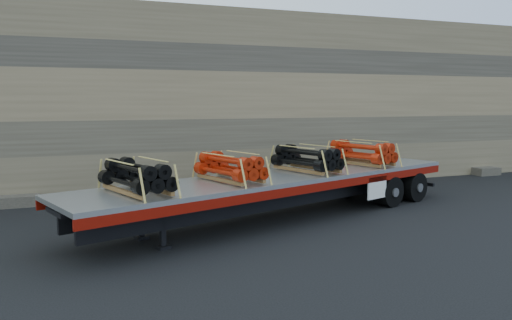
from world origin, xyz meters
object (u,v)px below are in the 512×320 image
Objects in this scene: bundle_midrear at (307,159)px; bundle_rear at (361,153)px; trailer at (280,197)px; bundle_midfront at (230,168)px; bundle_front at (137,177)px.

bundle_rear is at bearing -0.00° from bundle_midrear.
trailer is 6.11× the size of bundle_midrear.
trailer is 2.09m from bundle_midfront.
trailer is at bearing -0.00° from bundle_front.
bundle_rear reaches higher than bundle_midfront.
bundle_front is (-4.34, -1.47, 1.03)m from trailer.
bundle_front is 0.99× the size of bundle_midrear.
trailer is at bearing 180.00° from bundle_midrear.
bundle_front is at bearing 180.00° from bundle_midrear.
bundle_midrear is (2.78, 0.94, 0.02)m from bundle_midfront.
bundle_midfront is at bearing -180.00° from trailer.
bundle_midfront is at bearing 180.00° from bundle_rear.
bundle_rear is (2.51, 0.85, 0.01)m from bundle_midrear.
bundle_midrear is at bearing 180.00° from bundle_rear.
trailer is 1.51m from bundle_midrear.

